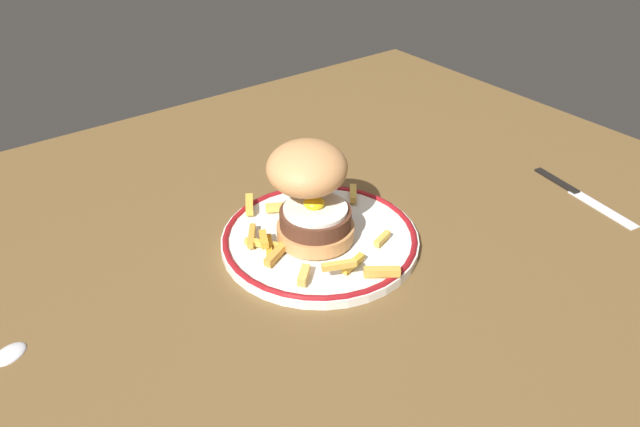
# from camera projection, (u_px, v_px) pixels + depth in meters

# --- Properties ---
(ground_plane) EXTENTS (1.35, 0.96, 0.04)m
(ground_plane) POSITION_uv_depth(u_px,v_px,m) (266.00, 259.00, 0.77)
(ground_plane) COLOR brown
(dinner_plate) EXTENTS (0.25, 0.25, 0.02)m
(dinner_plate) POSITION_uv_depth(u_px,v_px,m) (320.00, 238.00, 0.76)
(dinner_plate) COLOR white
(dinner_plate) RESTS_ON ground_plane
(burger) EXTENTS (0.14, 0.14, 0.12)m
(burger) POSITION_uv_depth(u_px,v_px,m) (311.00, 191.00, 0.72)
(burger) COLOR tan
(burger) RESTS_ON dinner_plate
(fries_pile) EXTENTS (0.20, 0.25, 0.02)m
(fries_pile) POSITION_uv_depth(u_px,v_px,m) (304.00, 234.00, 0.74)
(fries_pile) COLOR gold
(fries_pile) RESTS_ON dinner_plate
(knife) EXTENTS (0.05, 0.18, 0.01)m
(knife) POSITION_uv_depth(u_px,v_px,m) (575.00, 191.00, 0.86)
(knife) COLOR black
(knife) RESTS_ON ground_plane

